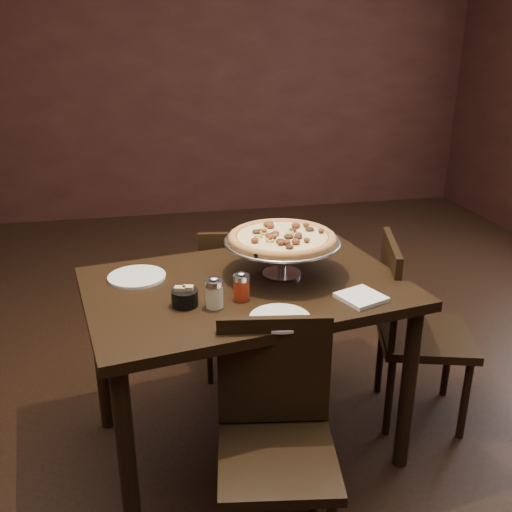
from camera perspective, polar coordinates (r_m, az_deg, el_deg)
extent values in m
cube|color=black|center=(2.72, -2.66, -17.73)|extent=(6.00, 7.00, 0.02)
cube|color=black|center=(5.61, -9.10, 18.05)|extent=(6.00, 0.02, 2.80)
cube|color=black|center=(2.27, -0.98, -3.25)|extent=(1.36, 1.02, 0.04)
cylinder|color=black|center=(2.08, -12.78, -19.23)|extent=(0.06, 0.06, 0.74)
cylinder|color=black|center=(2.43, 14.94, -12.78)|extent=(0.06, 0.06, 0.74)
cylinder|color=black|center=(2.66, -15.24, -9.63)|extent=(0.06, 0.06, 0.74)
cylinder|color=black|center=(2.94, 7.01, -5.80)|extent=(0.06, 0.06, 0.74)
cylinder|color=#B1B1B8|center=(2.34, 2.57, -1.78)|extent=(0.16, 0.16, 0.01)
cylinder|color=#B1B1B8|center=(2.32, 2.60, -0.24)|extent=(0.03, 0.03, 0.13)
cylinder|color=#B1B1B8|center=(2.29, 2.62, 1.31)|extent=(0.11, 0.11, 0.01)
cylinder|color=#AFAFB5|center=(2.29, 2.63, 1.47)|extent=(0.46, 0.46, 0.01)
torus|color=#AFAFB5|center=(2.29, 2.63, 1.49)|extent=(0.47, 0.47, 0.01)
cylinder|color=#A46831|center=(2.29, 2.63, 1.71)|extent=(0.42, 0.42, 0.01)
torus|color=#A46831|center=(2.29, 2.63, 1.82)|extent=(0.44, 0.44, 0.04)
cylinder|color=tan|center=(2.28, 2.64, 1.95)|extent=(0.36, 0.36, 0.01)
cylinder|color=beige|center=(2.06, -4.19, -4.02)|extent=(0.06, 0.06, 0.09)
cylinder|color=#B1B1B8|center=(2.04, -4.23, -2.69)|extent=(0.07, 0.07, 0.02)
ellipsoid|color=#B1B1B8|center=(2.03, -4.24, -2.25)|extent=(0.04, 0.04, 0.01)
cylinder|color=maroon|center=(2.12, -1.47, -3.36)|extent=(0.06, 0.06, 0.08)
cylinder|color=#B1B1B8|center=(2.10, -1.48, -2.16)|extent=(0.06, 0.06, 0.02)
ellipsoid|color=#B1B1B8|center=(2.09, -1.48, -1.76)|extent=(0.03, 0.03, 0.01)
cylinder|color=black|center=(2.09, -7.13, -4.18)|extent=(0.10, 0.10, 0.06)
cube|color=tan|center=(2.08, -7.59, -3.88)|extent=(0.04, 0.04, 0.07)
cube|color=tan|center=(2.08, -6.79, -3.81)|extent=(0.04, 0.04, 0.07)
cube|color=white|center=(2.16, 10.46, -4.08)|extent=(0.19, 0.19, 0.02)
cylinder|color=white|center=(2.36, -11.83, -2.04)|extent=(0.23, 0.23, 0.01)
cylinder|color=white|center=(1.99, 2.41, -6.22)|extent=(0.21, 0.21, 0.01)
cone|color=#B1B1B8|center=(2.16, 0.72, 0.32)|extent=(0.15, 0.15, 0.00)
cylinder|color=black|center=(2.15, 0.72, 0.39)|extent=(0.09, 0.10, 0.02)
cube|color=black|center=(3.00, -1.66, -4.43)|extent=(0.45, 0.45, 0.04)
cube|color=black|center=(2.74, -1.63, -1.68)|extent=(0.39, 0.09, 0.41)
cylinder|color=black|center=(3.24, 1.12, -6.48)|extent=(0.03, 0.03, 0.38)
cylinder|color=black|center=(3.23, -4.49, -6.59)|extent=(0.03, 0.03, 0.38)
cylinder|color=black|center=(2.96, 1.53, -9.32)|extent=(0.03, 0.03, 0.38)
cylinder|color=black|center=(2.96, -4.64, -9.45)|extent=(0.03, 0.03, 0.38)
cube|color=black|center=(1.99, 2.16, -19.70)|extent=(0.45, 0.45, 0.04)
cube|color=black|center=(1.99, 1.83, -11.35)|extent=(0.39, 0.09, 0.41)
cylinder|color=black|center=(2.24, -2.57, -21.19)|extent=(0.03, 0.03, 0.38)
cylinder|color=black|center=(2.26, 5.98, -20.85)|extent=(0.03, 0.03, 0.38)
cube|color=black|center=(2.73, 16.54, -7.74)|extent=(0.50, 0.50, 0.04)
cube|color=black|center=(2.59, 13.12, -3.04)|extent=(0.14, 0.40, 0.43)
cylinder|color=black|center=(2.75, 20.16, -13.37)|extent=(0.03, 0.03, 0.40)
cylinder|color=black|center=(3.01, 18.60, -9.85)|extent=(0.03, 0.03, 0.40)
cylinder|color=black|center=(2.67, 13.18, -13.52)|extent=(0.03, 0.03, 0.40)
cylinder|color=black|center=(2.95, 12.31, -9.88)|extent=(0.03, 0.03, 0.40)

